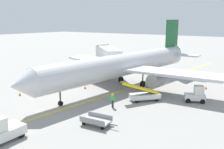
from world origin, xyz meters
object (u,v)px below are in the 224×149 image
airliner (126,65)px  safety_cone_tail_area (85,87)px  safety_cone_nose_left (41,88)px  safety_cone_wingtip_right (20,94)px  jet_bridge (107,53)px  baggage_cart_loaded (96,121)px  safety_cone_wingtip_left (45,82)px  belt_loader_aft_hold (144,95)px  belt_loader_forward_hold (78,79)px  safety_cone_nose_right (206,88)px  ground_crew_marshaller (113,100)px  baggage_tug_near_wing (196,95)px

airliner → safety_cone_tail_area: bearing=-132.3°
safety_cone_nose_left → safety_cone_wingtip_right: bearing=-90.3°
jet_bridge → safety_cone_tail_area: 14.34m
baggage_cart_loaded → safety_cone_wingtip_right: size_ratio=8.69×
safety_cone_wingtip_left → safety_cone_tail_area: size_ratio=1.00×
jet_bridge → belt_loader_aft_hold: bearing=-40.8°
belt_loader_forward_hold → safety_cone_wingtip_left: 5.49m
safety_cone_nose_left → safety_cone_nose_right: size_ratio=1.00×
belt_loader_forward_hold → safety_cone_wingtip_left: bearing=-149.9°
jet_bridge → baggage_cart_loaded: bearing=-56.7°
jet_bridge → baggage_cart_loaded: jet_bridge is taller
ground_crew_marshaller → safety_cone_wingtip_left: 15.88m
baggage_cart_loaded → safety_cone_wingtip_right: 14.54m
baggage_tug_near_wing → safety_cone_wingtip_right: 23.05m
airliner → safety_cone_wingtip_right: bearing=-127.1°
baggage_cart_loaded → ground_crew_marshaller: 5.30m
safety_cone_nose_left → belt_loader_aft_hold: bearing=15.0°
baggage_tug_near_wing → safety_cone_tail_area: baggage_tug_near_wing is taller
airliner → baggage_tug_near_wing: 11.51m
airliner → safety_cone_wingtip_left: size_ratio=80.19×
jet_bridge → belt_loader_forward_hold: 11.84m
belt_loader_aft_hold → safety_cone_wingtip_right: size_ratio=10.33×
baggage_tug_near_wing → safety_cone_wingtip_right: baggage_tug_near_wing is taller
safety_cone_wingtip_right → safety_cone_tail_area: (5.04, 7.59, 0.00)m
belt_loader_forward_hold → safety_cone_nose_right: (17.81, 8.38, -0.56)m
belt_loader_aft_hold → safety_cone_nose_left: belt_loader_aft_hold is taller
baggage_tug_near_wing → ground_crew_marshaller: size_ratio=1.60×
safety_cone_nose_right → safety_cone_wingtip_left: (-22.53, -11.12, 0.00)m
safety_cone_wingtip_left → airliner: bearing=25.7°
ground_crew_marshaller → baggage_tug_near_wing: bearing=44.9°
airliner → safety_cone_nose_left: size_ratio=80.19×
airliner → belt_loader_aft_hold: bearing=-39.8°
baggage_tug_near_wing → baggage_cart_loaded: (-5.94, -12.50, -0.46)m
safety_cone_tail_area → safety_cone_nose_right: bearing=34.0°
airliner → safety_cone_wingtip_right: 15.64m
ground_crew_marshaller → safety_cone_nose_left: size_ratio=3.86×
safety_cone_nose_left → safety_cone_wingtip_left: same height
safety_cone_nose_right → safety_cone_nose_left: bearing=-144.9°
baggage_tug_near_wing → safety_cone_wingtip_right: bearing=-152.2°
baggage_tug_near_wing → belt_loader_aft_hold: (-5.60, -3.17, -0.15)m
belt_loader_forward_hold → safety_cone_tail_area: belt_loader_forward_hold is taller
belt_loader_aft_hold → safety_cone_nose_left: 15.28m
jet_bridge → belt_loader_aft_hold: (14.98, -12.93, -2.77)m
jet_bridge → safety_cone_wingtip_right: bearing=-89.4°
safety_cone_tail_area → jet_bridge: bearing=112.1°
belt_loader_forward_hold → ground_crew_marshaller: (10.82, -5.92, 0.13)m
belt_loader_forward_hold → safety_cone_tail_area: 3.43m
belt_loader_aft_hold → baggage_cart_loaded: bearing=-92.1°
airliner → safety_cone_nose_right: bearing=26.9°
safety_cone_wingtip_right → airliner: bearing=52.9°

